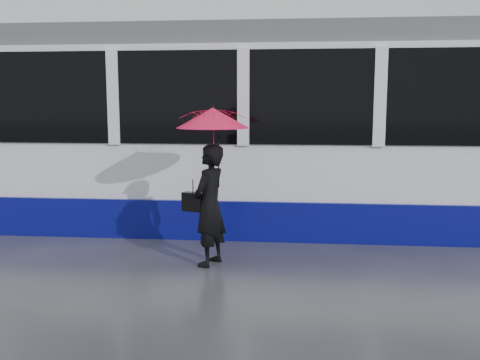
# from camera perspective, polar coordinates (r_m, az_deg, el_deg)

# --- Properties ---
(ground) EXTENTS (90.00, 90.00, 0.00)m
(ground) POSITION_cam_1_polar(r_m,az_deg,el_deg) (7.12, -0.44, -9.09)
(ground) COLOR #29292E
(ground) RESTS_ON ground
(rails) EXTENTS (34.00, 1.51, 0.02)m
(rails) POSITION_cam_1_polar(r_m,az_deg,el_deg) (9.52, 1.19, -4.57)
(rails) COLOR #3F3D38
(rails) RESTS_ON ground
(tram) EXTENTS (26.00, 2.56, 3.35)m
(tram) POSITION_cam_1_polar(r_m,az_deg,el_deg) (9.54, -7.98, 5.26)
(tram) COLOR white
(tram) RESTS_ON ground
(woman) EXTENTS (0.56, 0.68, 1.60)m
(woman) POSITION_cam_1_polar(r_m,az_deg,el_deg) (6.97, -3.27, -2.71)
(woman) COLOR black
(woman) RESTS_ON ground
(umbrella) EXTENTS (1.20, 1.20, 1.08)m
(umbrella) POSITION_cam_1_polar(r_m,az_deg,el_deg) (6.85, -2.92, 5.11)
(umbrella) COLOR #F31461
(umbrella) RESTS_ON ground
(handbag) EXTENTS (0.31, 0.21, 0.43)m
(handbag) POSITION_cam_1_polar(r_m,az_deg,el_deg) (7.02, -5.02, -2.33)
(handbag) COLOR black
(handbag) RESTS_ON ground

